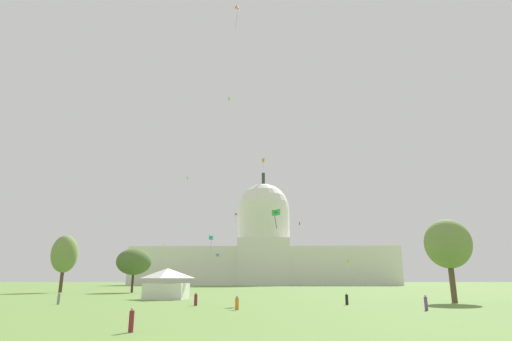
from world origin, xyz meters
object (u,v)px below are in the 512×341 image
(kite_turquoise_low, at_px, (211,237))
(kite_yellow_low, at_px, (164,246))
(person_purple_back_right, at_px, (426,303))
(person_grey_near_tree_east, at_px, (59,299))
(capitol_building, at_px, (264,251))
(kite_lime_high, at_px, (229,99))
(tree_west_mid, at_px, (134,262))
(kite_violet_low, at_px, (212,237))
(person_orange_lawn_far_right, at_px, (237,304))
(person_black_near_tent, at_px, (347,299))
(tree_east_far, at_px, (448,244))
(person_maroon_mid_left, at_px, (196,300))
(kite_pink_high, at_px, (235,11))
(kite_cyan_low, at_px, (263,241))
(kite_magenta_mid, at_px, (300,224))
(kite_gold_low, at_px, (348,262))
(tree_west_near, at_px, (65,254))
(kite_green_low, at_px, (276,212))
(kite_white_high, at_px, (187,178))
(kite_blue_low, at_px, (218,255))
(kite_red_mid, at_px, (236,214))
(kite_orange_high, at_px, (263,161))
(event_tent, at_px, (167,284))
(person_maroon_lawn_far_left, at_px, (131,321))

(kite_turquoise_low, height_order, kite_yellow_low, kite_yellow_low)
(kite_yellow_low, bearing_deg, person_purple_back_right, 151.61)
(person_grey_near_tree_east, distance_m, kite_turquoise_low, 48.31)
(capitol_building, xyz_separation_m, kite_lime_high, (-7.19, -129.31, 27.75))
(tree_west_mid, xyz_separation_m, kite_violet_low, (13.53, 42.61, 10.09))
(person_orange_lawn_far_right, distance_m, kite_yellow_low, 100.23)
(tree_west_mid, distance_m, kite_lime_high, 46.94)
(tree_west_mid, relative_size, person_black_near_tent, 7.92)
(capitol_building, relative_size, tree_east_far, 11.35)
(capitol_building, xyz_separation_m, person_maroon_mid_left, (-7.40, -165.55, -16.95))
(kite_turquoise_low, height_order, kite_pink_high, kite_pink_high)
(kite_cyan_low, bearing_deg, person_purple_back_right, -167.56)
(tree_east_far, height_order, kite_magenta_mid, kite_magenta_mid)
(tree_west_mid, relative_size, kite_magenta_mid, 8.26)
(capitol_building, xyz_separation_m, tree_west_mid, (-31.54, -116.46, -10.26))
(person_black_near_tent, height_order, kite_gold_low, kite_gold_low)
(tree_west_near, bearing_deg, kite_green_low, -38.04)
(kite_lime_high, relative_size, kite_yellow_low, 0.21)
(kite_yellow_low, bearing_deg, kite_lime_high, 149.94)
(person_purple_back_right, relative_size, kite_lime_high, 1.86)
(person_orange_lawn_far_right, xyz_separation_m, kite_green_low, (4.79, 15.14, 12.54))
(person_purple_back_right, bearing_deg, person_orange_lawn_far_right, -129.28)
(person_purple_back_right, distance_m, kite_gold_low, 106.81)
(tree_west_mid, bearing_deg, kite_cyan_low, 49.35)
(tree_east_far, bearing_deg, person_orange_lawn_far_right, -153.55)
(tree_east_far, height_order, kite_gold_low, tree_east_far)
(person_maroon_mid_left, bearing_deg, kite_white_high, -91.96)
(tree_west_mid, xyz_separation_m, kite_magenta_mid, (49.10, 93.60, 21.55))
(kite_blue_low, bearing_deg, person_black_near_tent, 13.87)
(capitol_building, bearing_deg, kite_blue_low, -120.24)
(kite_cyan_low, relative_size, kite_red_mid, 0.73)
(person_orange_lawn_far_right, distance_m, kite_orange_high, 85.79)
(capitol_building, distance_m, person_black_near_tent, 164.60)
(tree_west_mid, bearing_deg, kite_lime_high, -27.84)
(kite_lime_high, relative_size, kite_red_mid, 0.24)
(kite_pink_high, bearing_deg, kite_magenta_mid, -176.63)
(tree_east_far, xyz_separation_m, kite_pink_high, (-32.72, 1.85, 42.23))
(kite_blue_low, xyz_separation_m, kite_cyan_low, (20.71, -44.40, 2.22))
(kite_yellow_low, bearing_deg, tree_east_far, 160.79)
(person_black_near_tent, distance_m, kite_magenta_mid, 143.32)
(capitol_building, height_order, kite_green_low, capitol_building)
(tree_east_far, bearing_deg, event_tent, 168.29)
(person_grey_near_tree_east, distance_m, kite_white_high, 137.00)
(tree_east_far, distance_m, person_maroon_mid_left, 37.90)
(kite_yellow_low, bearing_deg, tree_west_mid, 125.57)
(tree_east_far, distance_m, kite_cyan_low, 83.52)
(tree_west_mid, relative_size, person_orange_lawn_far_right, 7.94)
(person_purple_back_right, bearing_deg, kite_turquoise_low, 171.29)
(person_black_near_tent, bearing_deg, person_purple_back_right, 165.75)
(person_maroon_lawn_far_left, bearing_deg, kite_orange_high, 176.09)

